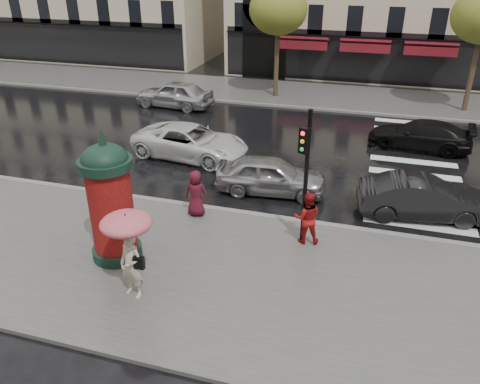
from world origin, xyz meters
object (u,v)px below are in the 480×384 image
(man_burgundy, at_px, (196,193))
(morris_column, at_px, (110,199))
(traffic_light, at_px, (305,166))
(car_silver, at_px, (271,175))
(car_black, at_px, (420,135))
(car_far_silver, at_px, (174,94))
(woman_umbrella, at_px, (128,242))
(car_white, at_px, (191,142))
(car_darkgrey, at_px, (423,198))
(woman_red, at_px, (307,218))

(man_burgundy, height_order, morris_column, morris_column)
(traffic_light, xyz_separation_m, car_silver, (-1.70, 3.26, -1.95))
(car_black, bearing_deg, traffic_light, -16.16)
(car_far_silver, bearing_deg, traffic_light, 43.19)
(car_black, bearing_deg, car_silver, -35.59)
(woman_umbrella, xyz_separation_m, car_silver, (1.97, 6.97, -1.03))
(car_black, bearing_deg, car_white, -62.21)
(car_darkgrey, distance_m, car_white, 9.87)
(car_white, bearing_deg, woman_umbrella, -159.72)
(car_white, height_order, car_black, car_white)
(traffic_light, bearing_deg, car_silver, 117.54)
(woman_umbrella, height_order, car_far_silver, woman_umbrella)
(man_burgundy, bearing_deg, car_black, -135.36)
(morris_column, relative_size, car_darkgrey, 0.92)
(morris_column, relative_size, car_silver, 0.96)
(traffic_light, relative_size, car_darkgrey, 0.98)
(woman_red, bearing_deg, car_white, -55.56)
(car_darkgrey, bearing_deg, traffic_light, 120.79)
(man_burgundy, relative_size, car_darkgrey, 0.37)
(morris_column, xyz_separation_m, car_silver, (3.29, 5.52, -1.30))
(woman_umbrella, distance_m, car_darkgrey, 9.91)
(man_burgundy, relative_size, car_silver, 0.39)
(man_burgundy, bearing_deg, traffic_light, 164.20)
(morris_column, bearing_deg, car_black, 53.34)
(traffic_light, relative_size, car_white, 0.81)
(car_white, relative_size, car_far_silver, 1.12)
(car_silver, bearing_deg, man_burgundy, 137.23)
(morris_column, relative_size, car_far_silver, 0.86)
(car_white, bearing_deg, car_silver, -112.54)
(woman_umbrella, height_order, morris_column, morris_column)
(man_burgundy, height_order, car_far_silver, man_burgundy)
(traffic_light, height_order, car_white, traffic_light)
(man_burgundy, relative_size, traffic_light, 0.38)
(morris_column, relative_size, car_white, 0.76)
(morris_column, bearing_deg, car_far_silver, 107.37)
(woman_umbrella, height_order, car_white, woman_umbrella)
(man_burgundy, height_order, car_silver, man_burgundy)
(car_silver, distance_m, car_far_silver, 12.19)
(traffic_light, height_order, car_black, traffic_light)
(car_silver, distance_m, car_black, 8.39)
(woman_umbrella, relative_size, man_burgundy, 1.53)
(woman_umbrella, height_order, woman_red, woman_umbrella)
(car_silver, relative_size, car_black, 0.90)
(traffic_light, relative_size, car_black, 0.92)
(car_darkgrey, height_order, car_white, car_white)
(woman_red, relative_size, car_silver, 0.41)
(car_black, distance_m, car_far_silver, 13.76)
(car_white, bearing_deg, man_burgundy, -148.94)
(car_silver, xyz_separation_m, car_black, (5.52, 6.31, -0.04))
(woman_umbrella, relative_size, woman_red, 1.46)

